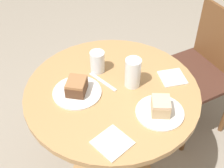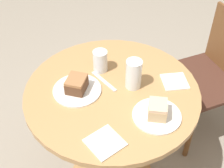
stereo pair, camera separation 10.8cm
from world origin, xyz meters
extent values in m
cylinder|color=tan|center=(0.00, 0.00, 0.38)|extent=(0.09, 0.09, 0.71)
cylinder|color=tan|center=(0.00, 0.00, 0.75)|extent=(0.88, 0.88, 0.03)
cylinder|color=brown|center=(-0.32, 0.56, 0.22)|extent=(0.04, 0.04, 0.44)
cylinder|color=brown|center=(0.10, 0.52, 0.22)|extent=(0.04, 0.04, 0.44)
cylinder|color=brown|center=(-0.29, 0.92, 0.22)|extent=(0.04, 0.04, 0.44)
cube|color=#47281E|center=(-0.09, 0.72, 0.45)|extent=(0.51, 0.45, 0.03)
cylinder|color=white|center=(-0.08, -0.16, 0.77)|extent=(0.24, 0.24, 0.01)
cylinder|color=white|center=(0.25, 0.10, 0.77)|extent=(0.22, 0.22, 0.01)
cube|color=brown|center=(-0.08, -0.16, 0.81)|extent=(0.14, 0.14, 0.06)
cube|color=#9E6B42|center=(-0.08, -0.16, 0.84)|extent=(0.14, 0.13, 0.01)
cube|color=tan|center=(0.25, 0.10, 0.81)|extent=(0.12, 0.12, 0.06)
cube|color=beige|center=(0.25, 0.10, 0.84)|extent=(0.12, 0.12, 0.01)
cylinder|color=beige|center=(-0.17, 0.02, 0.81)|extent=(0.07, 0.07, 0.08)
cylinder|color=white|center=(-0.17, 0.02, 0.83)|extent=(0.08, 0.08, 0.12)
cylinder|color=silver|center=(0.02, 0.11, 0.83)|extent=(0.07, 0.07, 0.12)
cylinder|color=white|center=(0.02, 0.11, 0.85)|extent=(0.08, 0.08, 0.16)
cube|color=silver|center=(0.27, -0.18, 0.77)|extent=(0.16, 0.16, 0.01)
cube|color=silver|center=(-0.07, -0.01, 0.77)|extent=(0.19, 0.05, 0.00)
cube|color=silver|center=(0.10, 0.31, 0.77)|extent=(0.16, 0.16, 0.01)
camera|label=1|loc=(0.94, -0.62, 1.84)|focal=50.00mm
camera|label=2|loc=(0.99, -0.53, 1.84)|focal=50.00mm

